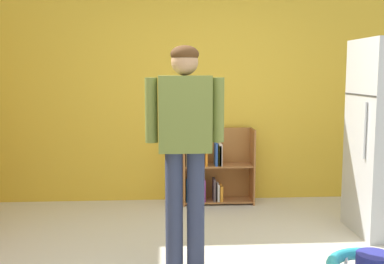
# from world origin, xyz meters

# --- Properties ---
(back_wall) EXTENTS (5.20, 0.06, 2.70)m
(back_wall) POSITION_xyz_m (0.00, 2.33, 1.35)
(back_wall) COLOR gold
(back_wall) RESTS_ON ground
(bookshelf) EXTENTS (0.80, 0.28, 0.85)m
(bookshelf) POSITION_xyz_m (0.28, 2.14, 0.38)
(bookshelf) COLOR #A06434
(bookshelf) RESTS_ON ground
(standing_person) EXTENTS (0.57, 0.22, 1.67)m
(standing_person) POSITION_xyz_m (-0.14, 0.27, 1.01)
(standing_person) COLOR #2D3550
(standing_person) RESTS_ON ground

